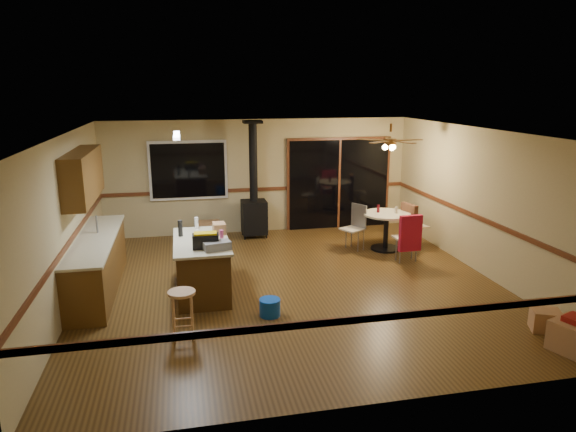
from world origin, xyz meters
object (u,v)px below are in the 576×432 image
object	(u,v)px
wood_stove	(254,205)
chair_left	(356,222)
box_corner_b	(545,320)
bar_stool	(183,315)
blue_bucket	(270,307)
dining_table	(386,225)
chair_right	(410,220)
chair_near	(410,233)
box_under_window	(209,230)
toolbox_grey	(217,246)
toolbox_black	(206,241)
box_corner_a	(573,336)
kitchen_island	(202,266)

from	to	relation	value
wood_stove	chair_left	world-z (taller)	wood_stove
chair_left	box_corner_b	distance (m)	4.32
bar_stool	blue_bucket	distance (m)	1.35
dining_table	chair_right	world-z (taller)	chair_right
chair_left	chair_near	world-z (taller)	same
chair_near	box_under_window	size ratio (longest dim) A/B	1.42
dining_table	chair_left	bearing A→B (deg)	166.06
wood_stove	toolbox_grey	xyz separation A→B (m)	(-1.08, -3.60, 0.23)
dining_table	chair_near	bearing A→B (deg)	-83.04
wood_stove	chair_left	bearing A→B (deg)	-34.92
toolbox_black	chair_near	size ratio (longest dim) A/B	0.57
chair_left	dining_table	bearing A→B (deg)	-13.94
box_under_window	box_corner_a	bearing A→B (deg)	-54.51
toolbox_grey	chair_right	world-z (taller)	toolbox_grey
chair_near	dining_table	bearing A→B (deg)	96.96
dining_table	chair_near	xyz separation A→B (m)	(0.11, -0.88, 0.06)
wood_stove	chair_left	distance (m)	2.36
toolbox_grey	blue_bucket	xyz separation A→B (m)	(0.71, -0.56, -0.83)
blue_bucket	dining_table	distance (m)	3.97
toolbox_black	box_under_window	bearing A→B (deg)	86.29
kitchen_island	toolbox_black	world-z (taller)	toolbox_black
wood_stove	toolbox_grey	distance (m)	3.76
kitchen_island	chair_left	distance (m)	3.66
kitchen_island	chair_left	bearing A→B (deg)	27.72
toolbox_black	blue_bucket	bearing A→B (deg)	-37.91
chair_near	box_corner_a	distance (m)	3.66
box_corner_a	toolbox_black	bearing A→B (deg)	151.19
wood_stove	bar_stool	distance (m)	4.89
chair_right	bar_stool	bearing A→B (deg)	-146.58
box_corner_a	chair_near	bearing A→B (deg)	99.86
kitchen_island	chair_near	xyz separation A→B (m)	(3.95, 0.67, 0.14)
blue_bucket	bar_stool	bearing A→B (deg)	-161.01
kitchen_island	toolbox_black	distance (m)	0.71
kitchen_island	chair_right	world-z (taller)	chair_right
box_corner_b	box_under_window	bearing A→B (deg)	128.27
wood_stove	toolbox_black	world-z (taller)	wood_stove
bar_stool	chair_near	world-z (taller)	chair_near
blue_bucket	box_corner_a	distance (m)	4.07
dining_table	box_under_window	world-z (taller)	dining_table
toolbox_grey	chair_left	xyz separation A→B (m)	(3.02, 2.25, -0.37)
toolbox_grey	chair_near	bearing A→B (deg)	18.00
kitchen_island	chair_left	world-z (taller)	chair_left
dining_table	toolbox_grey	bearing A→B (deg)	-149.98
toolbox_grey	box_corner_b	xyz separation A→B (m)	(4.38, -1.83, -0.81)
dining_table	box_corner_a	bearing A→B (deg)	-80.71
toolbox_black	chair_left	size ratio (longest dim) A/B	0.72
chair_right	box_corner_b	distance (m)	3.96
bar_stool	dining_table	distance (m)	5.20
kitchen_island	dining_table	xyz separation A→B (m)	(3.84, 1.55, 0.08)
chair_right	box_under_window	world-z (taller)	chair_right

